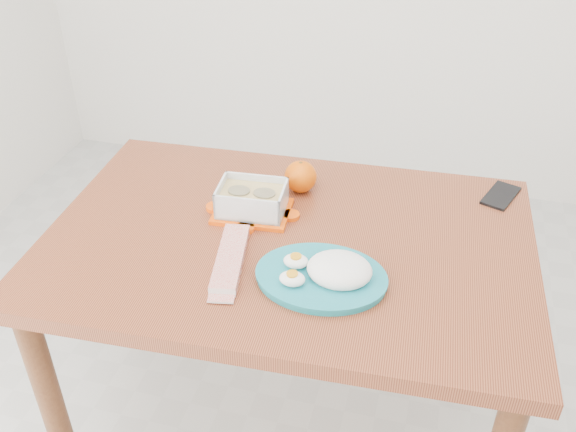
% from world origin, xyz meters
% --- Properties ---
extents(dining_table, '(1.20, 0.82, 0.75)m').
position_xyz_m(dining_table, '(-0.15, 0.16, 0.65)').
color(dining_table, brown).
rests_on(dining_table, ground).
extents(food_container, '(0.20, 0.16, 0.08)m').
position_xyz_m(food_container, '(-0.26, 0.24, 0.79)').
color(food_container, '#FF5307').
rests_on(food_container, dining_table).
extents(orange_fruit, '(0.09, 0.09, 0.09)m').
position_xyz_m(orange_fruit, '(-0.17, 0.38, 0.79)').
color(orange_fruit, '#E64F04').
rests_on(orange_fruit, dining_table).
extents(rice_plate, '(0.29, 0.29, 0.08)m').
position_xyz_m(rice_plate, '(-0.03, 0.02, 0.78)').
color(rice_plate, teal).
rests_on(rice_plate, dining_table).
extents(candy_bar, '(0.10, 0.24, 0.02)m').
position_xyz_m(candy_bar, '(-0.25, 0.03, 0.76)').
color(candy_bar, red).
rests_on(candy_bar, dining_table).
extents(smartphone, '(0.11, 0.15, 0.01)m').
position_xyz_m(smartphone, '(0.35, 0.48, 0.75)').
color(smartphone, black).
rests_on(smartphone, dining_table).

